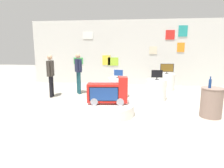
{
  "coord_description": "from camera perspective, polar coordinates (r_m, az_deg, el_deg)",
  "views": [
    {
      "loc": [
        0.52,
        -5.37,
        1.91
      ],
      "look_at": [
        -0.23,
        0.38,
        0.82
      ],
      "focal_mm": 30.97,
      "sensor_mm": 36.0,
      "label": 1
    }
  ],
  "objects": [
    {
      "name": "display_pedestal_left_rear",
      "position": [
        7.35,
        12.95,
        -1.61
      ],
      "size": [
        0.73,
        0.73,
        0.76
      ],
      "primitive_type": "cylinder",
      "color": "white",
      "rests_on": "ground"
    },
    {
      "name": "tv_on_left_rear",
      "position": [
        7.25,
        13.14,
        2.78
      ],
      "size": [
        0.4,
        0.17,
        0.35
      ],
      "color": "black",
      "rests_on": "display_pedestal_left_rear"
    },
    {
      "name": "side_table_round",
      "position": [
        6.03,
        27.29,
        -4.81
      ],
      "size": [
        0.59,
        0.59,
        0.83
      ],
      "color": "gray",
      "rests_on": "ground"
    },
    {
      "name": "display_pedestal_right_rear",
      "position": [
        7.54,
        1.86,
        -1.03
      ],
      "size": [
        0.76,
        0.76,
        0.76
      ],
      "primitive_type": "cylinder",
      "color": "white",
      "rests_on": "ground"
    },
    {
      "name": "display_pedestal_center_rear",
      "position": [
        9.08,
        15.72,
        0.57
      ],
      "size": [
        0.73,
        0.73,
        0.76
      ],
      "primitive_type": "cylinder",
      "color": "white",
      "rests_on": "ground"
    },
    {
      "name": "main_display_pedestal",
      "position": [
        5.65,
        -1.36,
        -7.36
      ],
      "size": [
        1.55,
        1.55,
        0.32
      ],
      "primitive_type": "cylinder",
      "color": "white",
      "rests_on": "ground"
    },
    {
      "name": "ground_plane",
      "position": [
        5.72,
        1.84,
        -8.82
      ],
      "size": [
        30.0,
        30.0,
        0.0
      ],
      "primitive_type": "plane",
      "color": "#A8A091"
    },
    {
      "name": "novelty_firetruck_tv",
      "position": [
        5.51,
        -1.14,
        -2.62
      ],
      "size": [
        1.17,
        0.53,
        0.78
      ],
      "color": "gray",
      "rests_on": "main_display_pedestal"
    },
    {
      "name": "bottle_on_side_table",
      "position": [
        5.87,
        26.96,
        0.17
      ],
      "size": [
        0.07,
        0.07,
        0.32
      ],
      "color": "navy",
      "rests_on": "side_table_round"
    },
    {
      "name": "tv_on_center_rear",
      "position": [
        8.99,
        15.93,
        4.53
      ],
      "size": [
        0.59,
        0.16,
        0.45
      ],
      "color": "black",
      "rests_on": "display_pedestal_center_rear"
    },
    {
      "name": "back_wall_display",
      "position": [
        10.05,
        4.56,
        9.14
      ],
      "size": [
        10.09,
        0.13,
        3.29
      ],
      "color": "silver",
      "rests_on": "ground"
    },
    {
      "name": "shopper_browsing_rear",
      "position": [
        7.86,
        -17.67,
        3.26
      ],
      "size": [
        0.27,
        0.55,
        1.65
      ],
      "color": "black",
      "rests_on": "ground"
    },
    {
      "name": "tv_on_right_rear",
      "position": [
        7.45,
        1.89,
        3.17
      ],
      "size": [
        0.38,
        0.18,
        0.33
      ],
      "color": "black",
      "rests_on": "display_pedestal_right_rear"
    },
    {
      "name": "shopper_browsing_near_truck",
      "position": [
        8.14,
        -9.91,
        4.02
      ],
      "size": [
        0.37,
        0.48,
        1.68
      ],
      "color": "#194751",
      "rests_on": "ground"
    }
  ]
}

